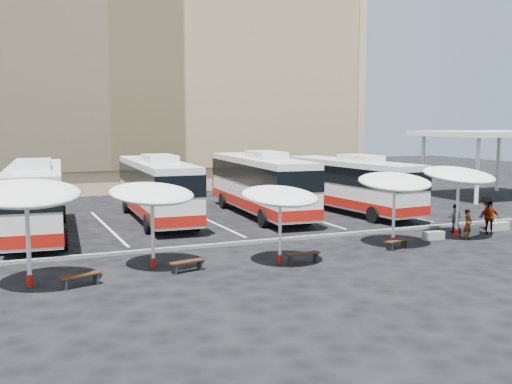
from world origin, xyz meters
name	(u,v)px	position (x,y,z in m)	size (l,w,h in m)	color
ground	(262,245)	(0.00, 0.00, 0.00)	(120.00, 120.00, 0.00)	black
sandstone_building	(125,50)	(0.00, 31.87, 12.63)	(42.00, 18.25, 29.60)	tan
service_canopy	(490,135)	(24.00, 10.00, 4.87)	(10.00, 8.00, 5.20)	silver
curb_divider	(257,241)	(0.00, 0.50, 0.07)	(34.00, 0.25, 0.15)	black
bay_lines	(208,220)	(0.00, 8.00, 0.01)	(24.15, 12.00, 0.01)	white
bus_0	(35,197)	(-9.80, 6.77, 2.06)	(3.82, 12.88, 4.03)	silver
bus_1	(157,187)	(-2.83, 9.19, 2.04)	(3.38, 12.71, 4.00)	silver
bus_2	(260,182)	(3.67, 8.52, 2.10)	(3.68, 13.11, 4.11)	silver
bus_3	(350,183)	(9.54, 7.25, 1.95)	(3.45, 12.20, 3.82)	silver
sunshade_0	(26,194)	(-10.63, -3.44, 3.35)	(4.06, 4.10, 3.95)	silver
sunshade_1	(152,194)	(-5.87, -2.37, 3.01)	(4.16, 4.20, 3.54)	silver
sunshade_2	(280,196)	(-0.85, -3.80, 2.83)	(3.64, 3.67, 3.33)	silver
sunshade_3	(395,182)	(5.73, -2.62, 3.05)	(4.10, 4.13, 3.59)	silver
sunshade_4	(459,176)	(9.95, -2.23, 3.19)	(4.02, 4.06, 3.75)	silver
wood_bench_0	(80,277)	(-8.96, -4.17, 0.35)	(1.52, 0.79, 0.45)	black
wood_bench_1	(187,263)	(-4.82, -3.61, 0.34)	(1.48, 0.69, 0.44)	black
wood_bench_2	(303,255)	(0.04, -4.18, 0.35)	(1.50, 0.41, 0.46)	black
wood_bench_3	(397,242)	(5.40, -3.38, 0.32)	(1.42, 0.73, 0.42)	black
conc_bench_0	(433,236)	(8.47, -2.23, 0.21)	(1.10, 0.37, 0.41)	gray
conc_bench_1	(470,231)	(10.96, -2.12, 0.22)	(1.19, 0.40, 0.44)	gray
conc_bench_2	(498,226)	(13.47, -1.56, 0.22)	(1.18, 0.39, 0.44)	gray
passenger_0	(468,225)	(10.03, -2.92, 0.77)	(0.56, 0.37, 1.54)	black
passenger_1	(455,218)	(10.89, -1.06, 0.76)	(0.74, 0.58, 1.53)	black
passenger_2	(489,218)	(12.15, -2.19, 0.87)	(1.02, 0.43, 1.75)	black
passenger_3	(486,213)	(13.03, -1.05, 0.91)	(1.18, 0.68, 1.83)	black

